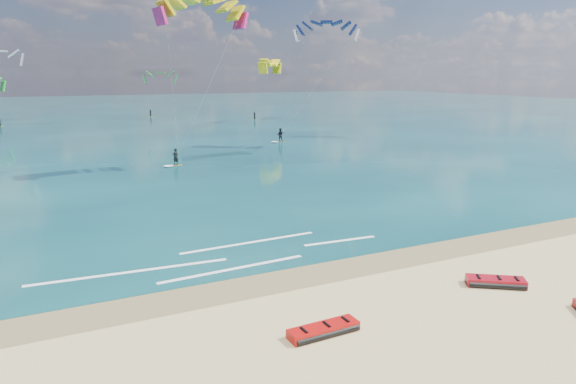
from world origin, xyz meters
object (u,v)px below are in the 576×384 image
(kitesurfer_main, at_px, (189,74))
(kitesurfer_far, at_px, (304,77))
(packed_kite_left, at_px, (323,334))
(packed_kite_mid, at_px, (495,286))

(kitesurfer_main, distance_m, kitesurfer_far, 20.13)
(packed_kite_left, height_order, kitesurfer_far, kitesurfer_far)
(packed_kite_left, bearing_deg, kitesurfer_far, 61.65)
(packed_kite_left, relative_size, kitesurfer_main, 0.17)
(packed_kite_mid, height_order, kitesurfer_main, kitesurfer_main)
(packed_kite_mid, relative_size, kitesurfer_main, 0.16)
(kitesurfer_far, bearing_deg, packed_kite_mid, -95.95)
(packed_kite_mid, bearing_deg, kitesurfer_main, 131.54)
(packed_kite_left, height_order, packed_kite_mid, packed_kite_mid)
(packed_kite_left, height_order, kitesurfer_main, kitesurfer_main)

